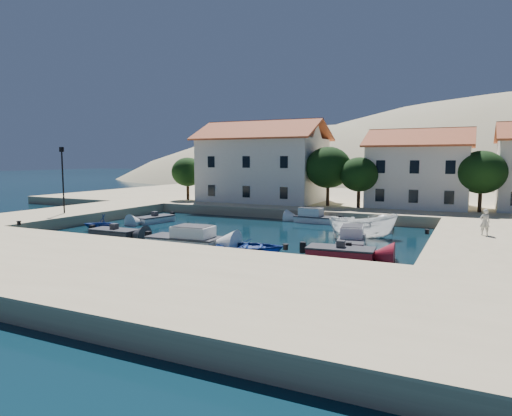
# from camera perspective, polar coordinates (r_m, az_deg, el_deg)

# --- Properties ---
(ground) EXTENTS (400.00, 400.00, 0.00)m
(ground) POSITION_cam_1_polar(r_m,az_deg,el_deg) (29.36, -11.62, -5.99)
(ground) COLOR black
(ground) RESTS_ON ground
(quay_south) EXTENTS (52.00, 12.00, 1.00)m
(quay_south) POSITION_cam_1_polar(r_m,az_deg,el_deg) (24.88, -20.10, -7.27)
(quay_south) COLOR tan
(quay_south) RESTS_ON ground
(quay_west) EXTENTS (8.00, 20.00, 1.00)m
(quay_west) POSITION_cam_1_polar(r_m,az_deg,el_deg) (49.37, -22.23, -0.84)
(quay_west) COLOR tan
(quay_west) RESTS_ON ground
(quay_north) EXTENTS (80.00, 36.00, 1.00)m
(quay_north) POSITION_cam_1_polar(r_m,az_deg,el_deg) (62.98, 11.34, 0.92)
(quay_north) COLOR tan
(quay_north) RESTS_ON ground
(hills) EXTENTS (254.00, 176.00, 99.00)m
(hills) POSITION_cam_1_polar(r_m,az_deg,el_deg) (149.38, 26.49, -5.90)
(hills) COLOR tan
(hills) RESTS_ON ground
(building_left) EXTENTS (14.70, 9.45, 9.70)m
(building_left) POSITION_cam_1_polar(r_m,az_deg,el_deg) (55.95, 0.87, 5.97)
(building_left) COLOR silver
(building_left) RESTS_ON quay_north
(building_mid) EXTENTS (10.50, 8.40, 8.30)m
(building_mid) POSITION_cam_1_polar(r_m,az_deg,el_deg) (52.08, 19.70, 4.81)
(building_mid) COLOR silver
(building_mid) RESTS_ON quay_north
(trees) EXTENTS (37.30, 5.30, 6.45)m
(trees) POSITION_cam_1_polar(r_m,az_deg,el_deg) (49.97, 10.66, 4.58)
(trees) COLOR #382314
(trees) RESTS_ON quay_north
(lamppost) EXTENTS (0.35, 0.25, 6.22)m
(lamppost) POSITION_cam_1_polar(r_m,az_deg,el_deg) (46.62, -23.02, 3.99)
(lamppost) COLOR black
(lamppost) RESTS_ON quay_west
(bollards) EXTENTS (29.36, 9.56, 0.30)m
(bollards) POSITION_cam_1_polar(r_m,az_deg,el_deg) (30.83, -3.14, -3.12)
(bollards) COLOR black
(bollards) RESTS_ON ground
(motorboat_grey_sw) EXTENTS (3.92, 1.78, 1.25)m
(motorboat_grey_sw) POSITION_cam_1_polar(r_m,az_deg,el_deg) (37.64, -17.28, -3.02)
(motorboat_grey_sw) COLOR #333338
(motorboat_grey_sw) RESTS_ON ground
(cabin_cruiser_south) EXTENTS (5.38, 2.51, 1.60)m
(cabin_cruiser_south) POSITION_cam_1_polar(r_m,az_deg,el_deg) (32.89, -8.96, -3.79)
(cabin_cruiser_south) COLOR white
(cabin_cruiser_south) RESTS_ON ground
(rowboat_south) EXTENTS (5.38, 4.64, 0.94)m
(rowboat_south) POSITION_cam_1_polar(r_m,az_deg,el_deg) (30.25, -0.82, -5.51)
(rowboat_south) COLOR navy
(rowboat_south) RESTS_ON ground
(motorboat_red_se) EXTENTS (4.29, 2.20, 1.25)m
(motorboat_red_se) POSITION_cam_1_polar(r_m,az_deg,el_deg) (29.11, 10.54, -5.49)
(motorboat_red_se) COLOR maroon
(motorboat_red_se) RESTS_ON ground
(cabin_cruiser_east) EXTENTS (2.57, 4.71, 1.60)m
(cabin_cruiser_east) POSITION_cam_1_polar(r_m,az_deg,el_deg) (32.40, 11.84, -4.00)
(cabin_cruiser_east) COLOR white
(cabin_cruiser_east) RESTS_ON ground
(boat_east) EXTENTS (5.65, 3.99, 2.05)m
(boat_east) POSITION_cam_1_polar(r_m,az_deg,el_deg) (36.40, 13.23, -3.68)
(boat_east) COLOR white
(boat_east) RESTS_ON ground
(motorboat_white_ne) EXTENTS (2.12, 3.67, 1.25)m
(motorboat_white_ne) POSITION_cam_1_polar(r_m,az_deg,el_deg) (40.81, 15.58, -2.27)
(motorboat_white_ne) COLOR white
(motorboat_white_ne) RESTS_ON ground
(rowboat_west) EXTENTS (3.81, 3.59, 1.59)m
(rowboat_west) POSITION_cam_1_polar(r_m,az_deg,el_deg) (41.02, -18.70, -2.75)
(rowboat_west) COLOR navy
(rowboat_west) RESTS_ON ground
(motorboat_white_west) EXTENTS (2.43, 4.08, 1.25)m
(motorboat_white_west) POSITION_cam_1_polar(r_m,az_deg,el_deg) (45.21, -12.51, -1.39)
(motorboat_white_west) COLOR white
(motorboat_white_west) RESTS_ON ground
(cabin_cruiser_north) EXTENTS (4.23, 1.98, 1.60)m
(cabin_cruiser_north) POSITION_cam_1_polar(r_m,az_deg,el_deg) (44.31, 7.56, -1.21)
(cabin_cruiser_north) COLOR white
(cabin_cruiser_north) RESTS_ON ground
(pedestrian) EXTENTS (0.73, 0.57, 1.77)m
(pedestrian) POSITION_cam_1_polar(r_m,az_deg,el_deg) (34.30, 26.69, -1.59)
(pedestrian) COLOR beige
(pedestrian) RESTS_ON quay_east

